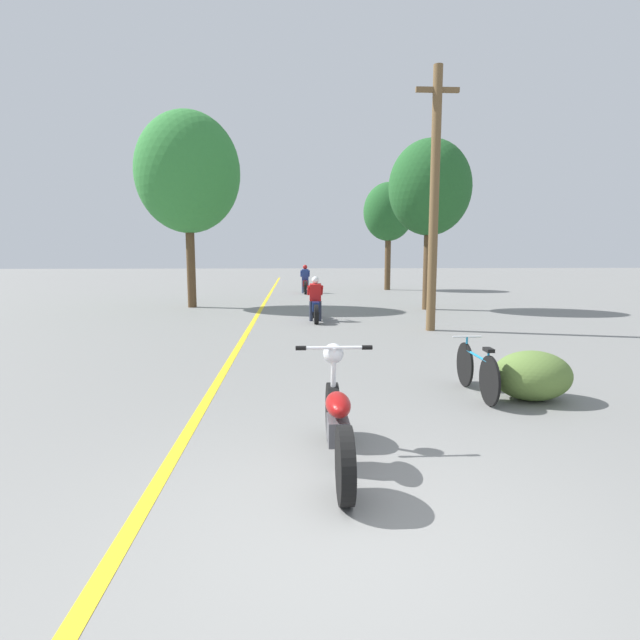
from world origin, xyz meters
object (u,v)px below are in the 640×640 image
at_px(motorcycle_foreground, 337,422).
at_px(motorcycle_rider_far, 305,282).
at_px(utility_pole, 434,198).
at_px(roadside_tree_left, 188,173).
at_px(bicycle_parked, 477,370).
at_px(motorcycle_rider_lead, 315,304).
at_px(roadside_tree_right_near, 430,188).
at_px(roadside_tree_right_far, 389,212).

bearing_deg(motorcycle_foreground, motorcycle_rider_far, 89.70).
relative_size(utility_pole, roadside_tree_left, 0.94).
bearing_deg(bicycle_parked, motorcycle_rider_lead, 104.11).
bearing_deg(roadside_tree_right_near, motorcycle_foreground, -108.38).
distance_m(roadside_tree_right_far, roadside_tree_left, 12.24).
height_order(roadside_tree_right_near, roadside_tree_right_far, roadside_tree_right_near).
bearing_deg(roadside_tree_right_near, bicycle_parked, -101.18).
bearing_deg(roadside_tree_right_near, motorcycle_rider_lead, -145.81).
distance_m(utility_pole, roadside_tree_right_far, 14.37).
bearing_deg(motorcycle_rider_far, roadside_tree_right_far, 23.90).
bearing_deg(roadside_tree_left, roadside_tree_right_near, -7.58).
bearing_deg(motorcycle_foreground, roadside_tree_left, 106.68).
relative_size(roadside_tree_right_near, motorcycle_rider_lead, 3.11).
height_order(motorcycle_foreground, motorcycle_rider_far, motorcycle_rider_far).
bearing_deg(bicycle_parked, motorcycle_foreground, -134.05).
xyz_separation_m(roadside_tree_right_near, motorcycle_rider_far, (-4.27, 7.41, -3.76)).
distance_m(roadside_tree_right_near, roadside_tree_right_far, 9.44).
bearing_deg(roadside_tree_right_near, motorcycle_rider_far, 119.94).
bearing_deg(motorcycle_rider_lead, motorcycle_foreground, -91.15).
relative_size(utility_pole, bicycle_parked, 3.99).
height_order(roadside_tree_right_far, motorcycle_rider_lead, roadside_tree_right_far).
bearing_deg(bicycle_parked, utility_pole, 80.84).
bearing_deg(motorcycle_foreground, motorcycle_rider_lead, 88.85).
distance_m(motorcycle_foreground, motorcycle_rider_lead, 10.34).
relative_size(roadside_tree_right_near, bicycle_parked, 3.58).
height_order(roadside_tree_right_far, bicycle_parked, roadside_tree_right_far).
height_order(roadside_tree_right_far, motorcycle_foreground, roadside_tree_right_far).
height_order(utility_pole, motorcycle_rider_lead, utility_pole).
xyz_separation_m(utility_pole, roadside_tree_right_far, (1.48, 14.28, 0.75)).
bearing_deg(bicycle_parked, motorcycle_rider_far, 96.61).
distance_m(motorcycle_rider_lead, bicycle_parked, 8.29).
relative_size(motorcycle_foreground, motorcycle_rider_far, 1.00).
xyz_separation_m(motorcycle_rider_far, bicycle_parked, (2.12, -18.28, -0.17)).
height_order(roadside_tree_right_near, motorcycle_rider_lead, roadside_tree_right_near).
bearing_deg(motorcycle_rider_lead, roadside_tree_right_far, 69.97).
xyz_separation_m(roadside_tree_right_near, bicycle_parked, (-2.15, -10.87, -3.92)).
distance_m(roadside_tree_right_near, motorcycle_foreground, 14.41).
xyz_separation_m(utility_pole, motorcycle_rider_lead, (-2.99, 2.01, -2.93)).
xyz_separation_m(roadside_tree_right_far, bicycle_parked, (-2.45, -20.31, -3.82)).
relative_size(roadside_tree_left, bicycle_parked, 4.25).
bearing_deg(motorcycle_foreground, roadside_tree_right_far, 78.31).
bearing_deg(motorcycle_foreground, utility_pole, 68.99).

